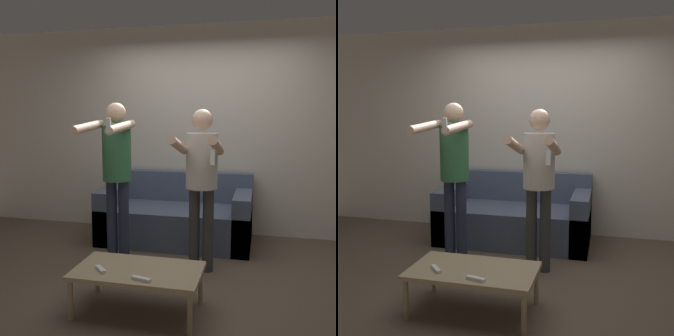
% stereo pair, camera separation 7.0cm
% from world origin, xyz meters
% --- Properties ---
extents(ground_plane, '(14.00, 14.00, 0.00)m').
position_xyz_m(ground_plane, '(0.00, 0.00, 0.00)').
color(ground_plane, brown).
extents(wall_back, '(6.40, 0.06, 2.70)m').
position_xyz_m(wall_back, '(0.00, 1.61, 1.35)').
color(wall_back, beige).
rests_on(wall_back, ground_plane).
extents(couch, '(1.82, 0.92, 0.82)m').
position_xyz_m(couch, '(-0.25, 1.12, 0.29)').
color(couch, '#4C5670').
rests_on(couch, ground_plane).
extents(person_standing_left, '(0.41, 0.78, 1.68)m').
position_xyz_m(person_standing_left, '(-0.69, 0.22, 1.05)').
color(person_standing_left, '#282D47').
rests_on(person_standing_left, ground_plane).
extents(person_standing_right, '(0.43, 0.75, 1.61)m').
position_xyz_m(person_standing_right, '(0.19, 0.23, 1.01)').
color(person_standing_right, '#383838').
rests_on(person_standing_right, ground_plane).
extents(coffee_table, '(1.00, 0.57, 0.36)m').
position_xyz_m(coffee_table, '(-0.16, -0.70, 0.32)').
color(coffee_table, tan).
rests_on(coffee_table, ground_plane).
extents(remote_near, '(0.15, 0.07, 0.02)m').
position_xyz_m(remote_near, '(-0.07, -0.90, 0.37)').
color(remote_near, white).
rests_on(remote_near, coffee_table).
extents(remote_far, '(0.13, 0.13, 0.02)m').
position_xyz_m(remote_far, '(-0.43, -0.80, 0.37)').
color(remote_far, white).
rests_on(remote_far, coffee_table).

